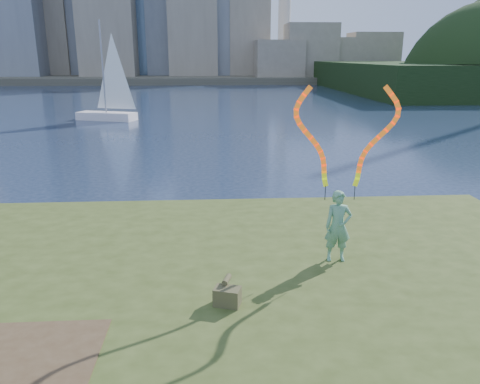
{
  "coord_description": "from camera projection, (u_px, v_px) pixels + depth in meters",
  "views": [
    {
      "loc": [
        1.06,
        -8.53,
        4.93
      ],
      "look_at": [
        1.67,
        1.0,
        2.15
      ],
      "focal_mm": 35.0,
      "sensor_mm": 36.0,
      "label": 1
    }
  ],
  "objects": [
    {
      "name": "ground",
      "position": [
        161.0,
        309.0,
        9.49
      ],
      "size": [
        320.0,
        320.0,
        0.0
      ],
      "primitive_type": "plane",
      "color": "#19253E",
      "rests_on": "ground"
    },
    {
      "name": "grassy_knoll",
      "position": [
        146.0,
        366.0,
        7.2
      ],
      "size": [
        20.0,
        18.0,
        0.8
      ],
      "color": "#374619",
      "rests_on": "ground"
    },
    {
      "name": "far_shore",
      "position": [
        205.0,
        77.0,
        100.34
      ],
      "size": [
        320.0,
        40.0,
        1.2
      ],
      "primitive_type": "cube",
      "color": "#4E4939",
      "rests_on": "ground"
    },
    {
      "name": "woman_with_ribbons",
      "position": [
        340.0,
        194.0,
        9.48
      ],
      "size": [
        2.0,
        0.38,
        3.91
      ],
      "rotation": [
        0.0,
        0.0,
        -0.04
      ],
      "color": "#127037",
      "rests_on": "grassy_knoll"
    },
    {
      "name": "canvas_bag",
      "position": [
        227.0,
        295.0,
        8.04
      ],
      "size": [
        0.51,
        0.58,
        0.42
      ],
      "rotation": [
        0.0,
        0.0,
        -0.31
      ],
      "color": "#4C492B",
      "rests_on": "grassy_knoll"
    },
    {
      "name": "sailboat",
      "position": [
        108.0,
        104.0,
        36.94
      ],
      "size": [
        5.0,
        3.04,
        7.63
      ],
      "rotation": [
        0.0,
        0.0,
        -0.35
      ],
      "color": "white",
      "rests_on": "ground"
    }
  ]
}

